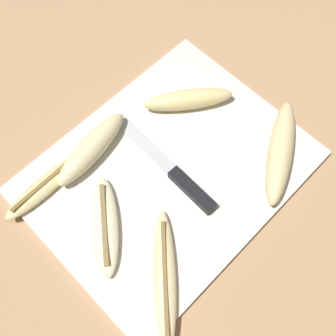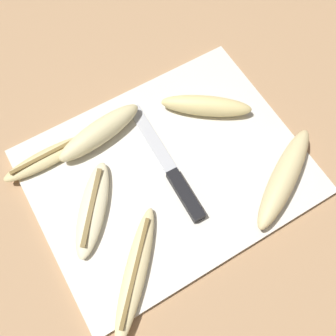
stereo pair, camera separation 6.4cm
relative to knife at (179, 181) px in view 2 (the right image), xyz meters
name	(u,v)px [view 2 (the right image)]	position (x,y,z in m)	size (l,w,h in m)	color
ground_plane	(168,173)	(0.00, 0.03, -0.02)	(4.00, 4.00, 0.00)	tan
cutting_board	(168,172)	(0.00, 0.03, -0.01)	(0.44, 0.35, 0.01)	silver
knife	(179,181)	(0.00, 0.00, 0.00)	(0.03, 0.24, 0.02)	black
banana_ripe_center	(135,273)	(-0.13, -0.09, 0.00)	(0.16, 0.17, 0.02)	beige
banana_golden_short	(206,106)	(0.11, 0.09, 0.01)	(0.15, 0.12, 0.04)	#EDD689
banana_pale_long	(94,211)	(-0.14, 0.02, 0.00)	(0.13, 0.15, 0.02)	beige
banana_mellow_near	(284,177)	(0.15, -0.09, 0.01)	(0.19, 0.13, 0.04)	beige
banana_soft_right	(100,132)	(-0.07, 0.14, 0.01)	(0.17, 0.07, 0.04)	beige
banana_spotted_left	(46,158)	(-0.17, 0.15, 0.00)	(0.15, 0.04, 0.02)	#DBC684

